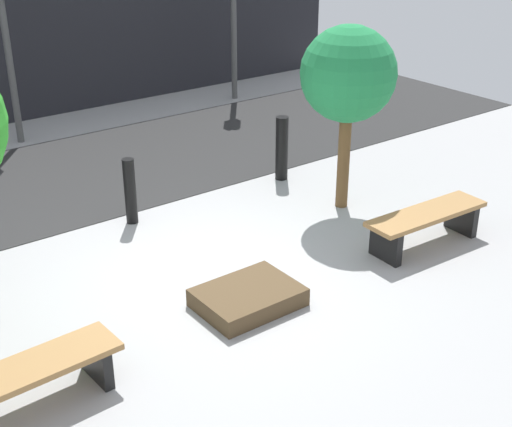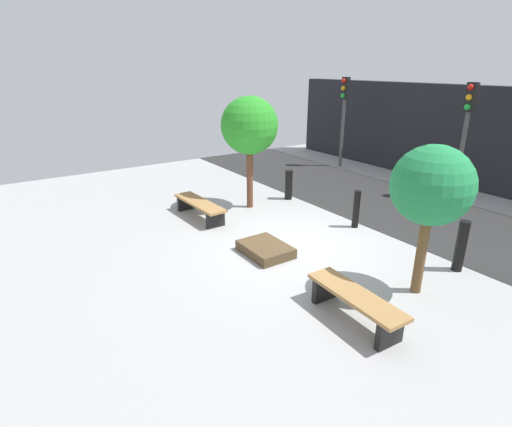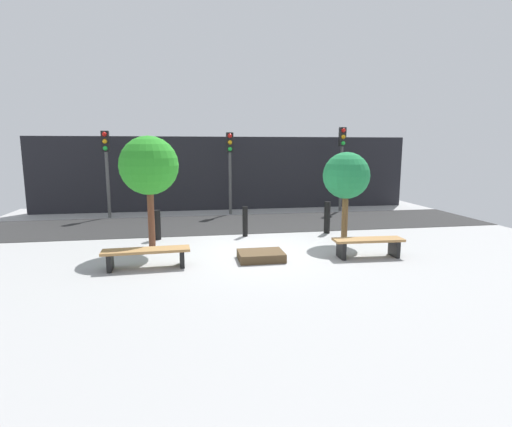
% 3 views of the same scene
% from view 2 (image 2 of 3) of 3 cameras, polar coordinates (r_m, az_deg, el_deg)
% --- Properties ---
extents(ground_plane, '(18.00, 18.00, 0.00)m').
position_cam_2_polar(ground_plane, '(8.80, 5.53, -4.49)').
color(ground_plane, '#9E9E9E').
extents(road_strip, '(18.00, 3.63, 0.01)m').
position_cam_2_polar(road_strip, '(11.54, 20.91, 0.39)').
color(road_strip, '#282828').
rests_on(road_strip, ground).
extents(building_facade, '(16.20, 0.50, 3.13)m').
position_cam_2_polar(building_facade, '(14.17, 30.32, 9.05)').
color(building_facade, black).
rests_on(building_facade, ground).
extents(bench_left, '(1.94, 0.56, 0.44)m').
position_cam_2_polar(bench_left, '(10.29, -8.06, 1.07)').
color(bench_left, black).
rests_on(bench_left, ground).
extents(bench_right, '(1.75, 0.55, 0.47)m').
position_cam_2_polar(bench_right, '(6.37, 13.98, -12.10)').
color(bench_right, black).
rests_on(bench_right, ground).
extents(planter_bed, '(1.08, 0.81, 0.21)m').
position_cam_2_polar(planter_bed, '(8.33, 1.36, -5.12)').
color(planter_bed, '#503D26').
rests_on(planter_bed, ground).
extents(tree_behind_left_bench, '(1.50, 1.50, 2.98)m').
position_cam_2_polar(tree_behind_left_bench, '(10.57, -0.94, 12.36)').
color(tree_behind_left_bench, brown).
rests_on(tree_behind_left_bench, ground).
extents(tree_behind_right_bench, '(1.30, 1.30, 2.56)m').
position_cam_2_polar(tree_behind_right_bench, '(6.89, 23.81, 3.50)').
color(tree_behind_right_bench, brown).
rests_on(tree_behind_right_bench, ground).
extents(bollard_far_left, '(0.22, 0.22, 0.87)m').
position_cam_2_polar(bollard_far_left, '(11.67, 4.69, 4.14)').
color(bollard_far_left, black).
rests_on(bollard_far_left, ground).
extents(bollard_left, '(0.16, 0.16, 0.92)m').
position_cam_2_polar(bollard_left, '(9.85, 14.12, 0.61)').
color(bollard_left, black).
rests_on(bollard_left, ground).
extents(bollard_center, '(0.19, 0.19, 1.00)m').
position_cam_2_polar(bollard_center, '(8.45, 27.22, -4.17)').
color(bollard_center, black).
rests_on(bollard_center, ground).
extents(traffic_light_west, '(0.28, 0.27, 3.30)m').
position_cam_2_polar(traffic_light_west, '(15.62, 12.44, 14.82)').
color(traffic_light_west, '#4E4E4E').
rests_on(traffic_light_west, ground).
extents(traffic_light_mid_west, '(0.28, 0.27, 3.27)m').
position_cam_2_polar(traffic_light_mid_west, '(12.81, 27.89, 11.76)').
color(traffic_light_mid_west, '#4B4B4B').
rests_on(traffic_light_mid_west, ground).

